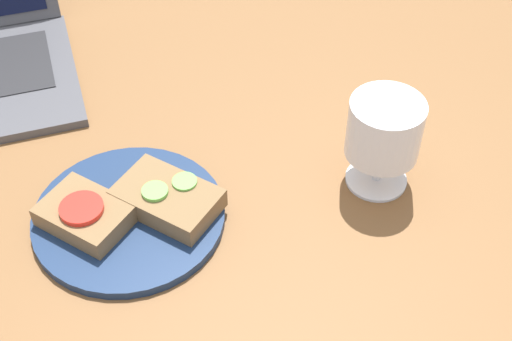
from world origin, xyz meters
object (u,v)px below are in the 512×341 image
sandwich_with_tomato (85,214)px  wine_glass (384,132)px  plate (129,217)px  sandwich_with_cucumber (167,198)px

sandwich_with_tomato → wine_glass: wine_glass is taller
plate → wine_glass: 31.25cm
plate → wine_glass: (30.22, -2.85, 7.41)cm
sandwich_with_cucumber → wine_glass: (25.52, -2.62, 5.50)cm
sandwich_with_cucumber → plate: bearing=177.2°
sandwich_with_cucumber → wine_glass: size_ratio=1.13×
plate → sandwich_with_tomato: size_ratio=1.84×
plate → sandwich_with_cucumber: size_ratio=1.63×
sandwich_with_cucumber → sandwich_with_tomato: (-9.43, 0.44, 0.08)cm
plate → sandwich_with_tomato: sandwich_with_tomato is taller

